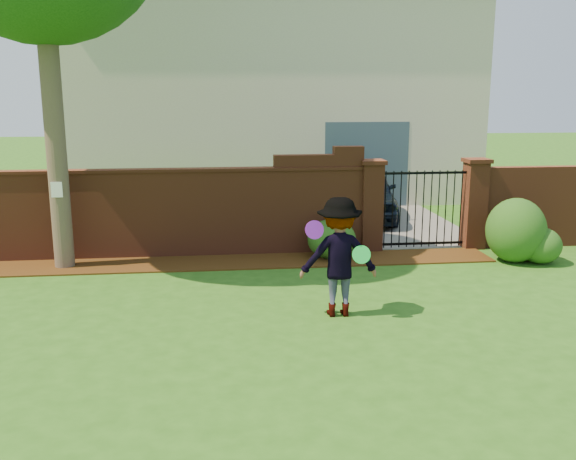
{
  "coord_description": "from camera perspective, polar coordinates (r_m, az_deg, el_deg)",
  "views": [
    {
      "loc": [
        -0.76,
        -8.48,
        3.23
      ],
      "look_at": [
        0.38,
        1.4,
        1.05
      ],
      "focal_mm": 39.53,
      "sensor_mm": 36.0,
      "label": 1
    }
  ],
  "objects": [
    {
      "name": "pillar_left",
      "position": [
        13.07,
        7.49,
        2.24
      ],
      "size": [
        0.5,
        0.5,
        1.88
      ],
      "color": "brown",
      "rests_on": "ground"
    },
    {
      "name": "iron_gate",
      "position": [
        13.4,
        12.05,
        1.87
      ],
      "size": [
        1.78,
        0.03,
        1.6
      ],
      "color": "black",
      "rests_on": "ground"
    },
    {
      "name": "paper_notice",
      "position": [
        12.15,
        -20.09,
        3.43
      ],
      "size": [
        0.2,
        0.01,
        0.28
      ],
      "primitive_type": "cube",
      "color": "white",
      "rests_on": "tree"
    },
    {
      "name": "car",
      "position": [
        16.38,
        6.77,
        3.34
      ],
      "size": [
        2.29,
        4.24,
        1.37
      ],
      "primitive_type": "imported",
      "rotation": [
        0.0,
        0.0,
        -0.17
      ],
      "color": "black",
      "rests_on": "ground"
    },
    {
      "name": "mulch_bed",
      "position": [
        12.25,
        -7.28,
        -2.96
      ],
      "size": [
        11.1,
        1.08,
        0.03
      ],
      "primitive_type": "cube",
      "color": "#371F0A",
      "rests_on": "ground"
    },
    {
      "name": "brick_wall_return",
      "position": [
        14.68,
        23.61,
        1.99
      ],
      "size": [
        4.0,
        0.25,
        1.7
      ],
      "primitive_type": "cube",
      "color": "brown",
      "rests_on": "ground"
    },
    {
      "name": "driveway",
      "position": [
        17.32,
        7.75,
        1.52
      ],
      "size": [
        3.2,
        8.0,
        0.01
      ],
      "primitive_type": "cube",
      "color": "slate",
      "rests_on": "ground"
    },
    {
      "name": "shrub_middle",
      "position": [
        12.91,
        19.81,
        -0.02
      ],
      "size": [
        1.13,
        1.13,
        1.25
      ],
      "primitive_type": "ellipsoid",
      "color": "#184A16",
      "rests_on": "ground"
    },
    {
      "name": "shrub_right",
      "position": [
        13.03,
        21.76,
        -1.3
      ],
      "size": [
        0.79,
        0.79,
        0.7
      ],
      "primitive_type": "ellipsoid",
      "color": "#184A16",
      "rests_on": "ground"
    },
    {
      "name": "man",
      "position": [
        9.21,
        4.6,
        -2.48
      ],
      "size": [
        1.16,
        0.7,
        1.75
      ],
      "primitive_type": "imported",
      "rotation": [
        0.0,
        0.0,
        3.1
      ],
      "color": "gray",
      "rests_on": "ground"
    },
    {
      "name": "ground",
      "position": [
        9.1,
        -1.41,
        -8.45
      ],
      "size": [
        80.0,
        80.0,
        0.01
      ],
      "primitive_type": "cube",
      "color": "#295A16",
      "rests_on": "ground"
    },
    {
      "name": "frisbee_purple",
      "position": [
        8.94,
        2.4,
        0.02
      ],
      "size": [
        0.28,
        0.11,
        0.27
      ],
      "primitive_type": "cylinder",
      "rotation": [
        1.36,
        0.0,
        0.12
      ],
      "color": "purple",
      "rests_on": "man"
    },
    {
      "name": "brick_wall",
      "position": [
        12.75,
        -12.13,
        1.68
      ],
      "size": [
        8.7,
        0.31,
        2.16
      ],
      "color": "brown",
      "rests_on": "ground"
    },
    {
      "name": "house",
      "position": [
        20.55,
        -1.72,
        12.17
      ],
      "size": [
        12.4,
        6.4,
        6.3
      ],
      "color": "beige",
      "rests_on": "ground"
    },
    {
      "name": "shrub_left",
      "position": [
        12.47,
        3.95,
        -0.82
      ],
      "size": [
        0.96,
        0.96,
        0.78
      ],
      "primitive_type": "ellipsoid",
      "color": "#184A16",
      "rests_on": "ground"
    },
    {
      "name": "frisbee_green",
      "position": [
        8.99,
        6.62,
        -2.21
      ],
      "size": [
        0.27,
        0.14,
        0.26
      ],
      "primitive_type": "cylinder",
      "rotation": [
        1.43,
        0.0,
        -0.32
      ],
      "color": "green",
      "rests_on": "man"
    },
    {
      "name": "pillar_right",
      "position": [
        13.77,
        16.42,
        2.35
      ],
      "size": [
        0.5,
        0.5,
        1.88
      ],
      "color": "brown",
      "rests_on": "ground"
    }
  ]
}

